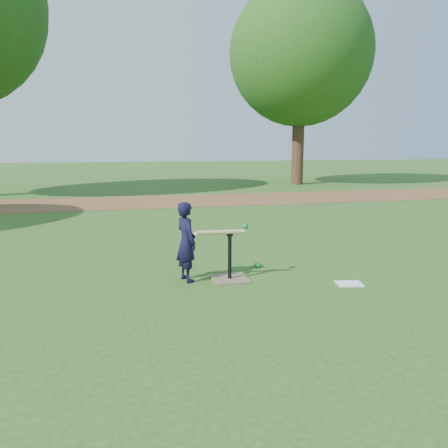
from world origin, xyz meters
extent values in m
plane|color=#285116|center=(0.00, 0.00, 0.00)|extent=(80.00, 80.00, 0.00)
cube|color=brown|center=(0.00, 7.50, 0.01)|extent=(24.00, 3.00, 0.01)
imported|color=black|center=(-0.14, -0.28, 0.49)|extent=(0.33, 0.41, 0.98)
sphere|color=#0B8345|center=(0.88, 0.06, 0.04)|extent=(0.08, 0.08, 0.08)
cube|color=white|center=(1.73, -0.88, 0.01)|extent=(0.34, 0.28, 0.01)
cube|color=#76654A|center=(0.38, -0.37, 0.01)|extent=(0.44, 0.44, 0.02)
cylinder|color=black|center=(0.38, -0.37, 0.30)|extent=(0.05, 0.05, 0.55)
cylinder|color=black|center=(0.38, -0.37, 0.58)|extent=(0.08, 0.08, 0.06)
cylinder|color=tan|center=(0.26, -0.39, 0.61)|extent=(0.60, 0.10, 0.05)
sphere|color=tan|center=(-0.04, -0.43, 0.61)|extent=(0.06, 0.06, 0.06)
sphere|color=#0B8345|center=(0.58, -0.34, 0.66)|extent=(0.08, 0.08, 0.08)
cylinder|color=#382316|center=(6.50, 12.00, 1.71)|extent=(0.50, 0.50, 3.42)
sphere|color=#285B19|center=(6.50, 12.00, 5.30)|extent=(5.80, 5.80, 5.80)
camera|label=1|loc=(-0.92, -5.41, 1.64)|focal=35.00mm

